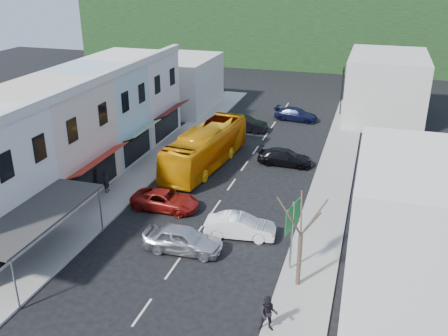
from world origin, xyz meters
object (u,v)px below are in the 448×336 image
car_red (165,200)px  direction_sign (292,237)px  bus (206,149)px  traffic_signal (342,91)px  street_tree (301,235)px  car_silver (183,241)px  pedestrian_right (268,315)px  car_white (240,227)px  pedestrian_left (107,181)px

car_red → direction_sign: 10.96m
bus → traffic_signal: (9.59, 18.54, 1.19)m
direction_sign → street_tree: street_tree is taller
bus → street_tree: bearing=-49.5°
car_red → traffic_signal: (9.73, 26.94, 2.04)m
car_silver → pedestrian_right: size_ratio=2.59×
car_white → traffic_signal: traffic_signal is taller
car_silver → direction_sign: direction_sign is taller
bus → car_red: (-0.14, -8.40, -0.85)m
car_red → direction_sign: bearing=-116.5°
pedestrian_left → traffic_signal: 29.93m
direction_sign → traffic_signal: size_ratio=0.78×
car_red → pedestrian_left: 5.30m
car_silver → pedestrian_right: pedestrian_right is taller
direction_sign → street_tree: bearing=-51.5°
pedestrian_right → direction_sign: bearing=78.9°
direction_sign → bus: bearing=138.1°
car_white → pedestrian_left: 11.65m
car_silver → car_red: (-3.18, 4.80, 0.00)m
pedestrian_left → pedestrian_right: 18.62m
bus → pedestrian_right: bearing=-57.5°
pedestrian_left → traffic_signal: (14.92, 25.89, 1.74)m
bus → car_silver: bearing=-71.4°
direction_sign → traffic_signal: (0.05, 31.87, 0.60)m
street_tree → pedestrian_right: bearing=-100.8°
car_white → pedestrian_right: bearing=-162.9°
pedestrian_left → direction_sign: 16.07m
direction_sign → street_tree: size_ratio=0.68×
bus → traffic_signal: size_ratio=2.12×
bus → car_white: 12.11m
car_red → direction_sign: (9.68, -4.93, 1.45)m
pedestrian_left → pedestrian_right: (14.77, -11.34, 0.00)m
direction_sign → pedestrian_left: bearing=170.6°
car_white → car_red: size_ratio=0.96×
bus → car_red: bearing=-85.3°
car_red → bus: bearing=-0.5°
pedestrian_right → car_white: bearing=103.7°
pedestrian_left → street_tree: street_tree is taller
car_red → street_tree: (10.34, -6.29, 2.45)m
pedestrian_left → pedestrian_right: bearing=-129.6°
bus → car_silver: size_ratio=2.64×
pedestrian_left → direction_sign: bearing=-114.0°
bus → pedestrian_right: bus is taller
bus → traffic_signal: 20.91m
car_silver → direction_sign: (6.50, -0.13, 1.45)m
car_silver → direction_sign: bearing=-92.9°
car_white → direction_sign: size_ratio=1.03×
street_tree → traffic_signal: 33.24m
traffic_signal → direction_sign: bearing=100.9°
pedestrian_right → street_tree: size_ratio=0.27×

